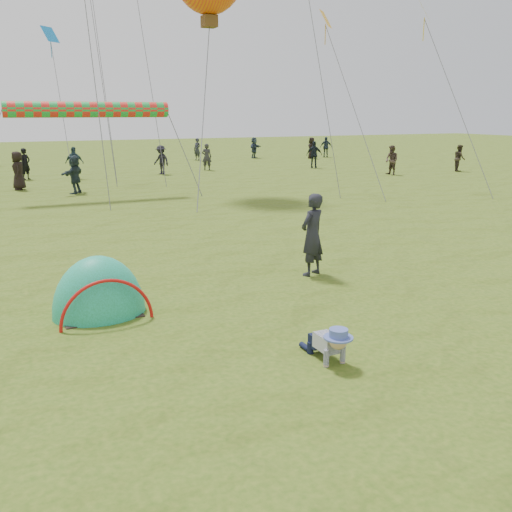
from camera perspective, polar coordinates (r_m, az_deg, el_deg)
name	(u,v)px	position (r m, az deg, el deg)	size (l,w,h in m)	color
ground	(331,355)	(8.65, 7.47, -9.83)	(140.00, 140.00, 0.00)	#325313
crawling_toddler	(330,342)	(8.35, 7.37, -8.55)	(0.53, 0.76, 0.58)	black
popup_tent	(100,314)	(10.64, -15.35, -5.58)	(1.64, 1.35, 2.12)	#1B8947
standing_adult	(312,235)	(12.50, 5.65, 2.12)	(0.66, 0.43, 1.82)	black
crowd_person_0	(197,149)	(43.56, -5.90, 10.57)	(0.60, 0.39, 1.64)	#282A34
crowd_person_2	(326,147)	(46.69, 7.02, 10.76)	(0.95, 0.39, 1.62)	#243240
crowd_person_5	(75,174)	(26.63, -17.68, 7.78)	(1.56, 0.50, 1.68)	#26333B
crowd_person_6	(25,164)	(33.10, -22.06, 8.53)	(0.61, 0.40, 1.66)	black
crowd_person_7	(392,160)	(34.00, 13.42, 9.30)	(0.81, 0.63, 1.68)	#44342E
crowd_person_8	(314,155)	(37.44, 5.84, 10.05)	(1.00, 0.42, 1.71)	black
crowd_person_9	(161,160)	(33.87, -9.46, 9.46)	(1.07, 0.62, 1.66)	black
crowd_person_10	(311,148)	(45.24, 5.57, 10.70)	(0.79, 0.52, 1.63)	black
crowd_person_11	(254,148)	(45.56, -0.18, 10.78)	(1.50, 0.48, 1.61)	#293646
crowd_person_12	(207,157)	(36.00, -4.95, 9.84)	(0.60, 0.39, 1.63)	#29292D
crowd_person_13	(459,158)	(37.26, 19.67, 9.21)	(0.78, 0.61, 1.61)	#30281F
crowd_person_14	(75,163)	(32.69, -17.69, 8.87)	(1.00, 0.42, 1.71)	#283D4C
crowd_person_16	(18,171)	(28.77, -22.69, 7.87)	(0.86, 0.56, 1.77)	black
rainbow_tube_kite	(89,110)	(24.95, -16.37, 13.88)	(0.64, 0.64, 6.53)	red
diamond_kite_7	(425,12)	(29.44, 16.53, 22.39)	(1.02, 1.02, 0.00)	yellow
diamond_kite_8	(326,19)	(27.81, 6.99, 22.47)	(0.88, 0.88, 0.00)	gold
diamond_kite_10	(50,34)	(35.31, -19.91, 20.13)	(0.97, 0.97, 0.00)	blue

